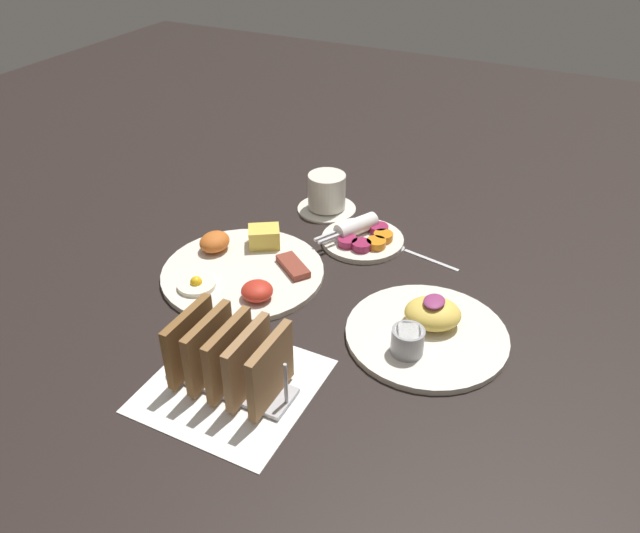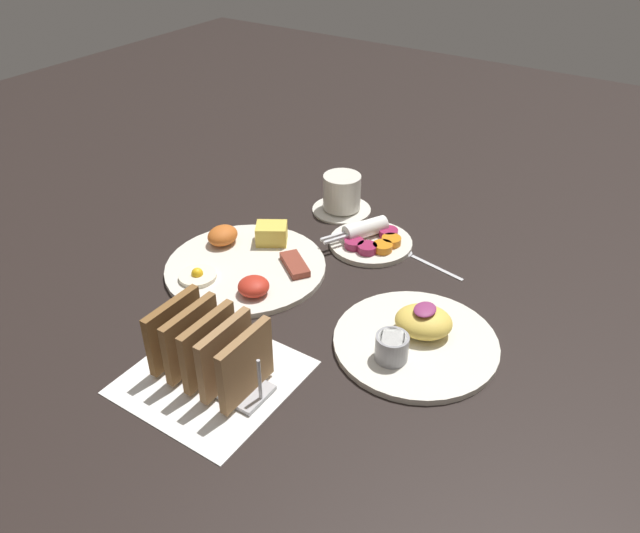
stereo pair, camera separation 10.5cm
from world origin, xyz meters
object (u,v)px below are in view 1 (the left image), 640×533
at_px(plate_breakfast, 243,268).
at_px(coffee_cup, 327,194).
at_px(plate_foreground, 426,329).
at_px(toast_rack, 229,358).
at_px(plate_condiments, 362,237).

relative_size(plate_breakfast, coffee_cup, 2.35).
bearing_deg(plate_foreground, toast_rack, 136.95).
relative_size(plate_condiments, toast_rack, 0.86).
distance_m(plate_breakfast, toast_rack, 0.28).
bearing_deg(plate_breakfast, coffee_cup, -6.21).
distance_m(plate_condiments, coffee_cup, 0.15).
bearing_deg(coffee_cup, plate_condiments, -126.18).
height_order(plate_foreground, coffee_cup, coffee_cup).
height_order(plate_condiments, toast_rack, toast_rack).
relative_size(toast_rack, coffee_cup, 1.50).
bearing_deg(plate_condiments, plate_foreground, -136.93).
distance_m(plate_foreground, toast_rack, 0.30).
bearing_deg(plate_condiments, coffee_cup, 53.82).
relative_size(plate_condiments, coffee_cup, 1.29).
bearing_deg(plate_foreground, plate_breakfast, 86.48).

